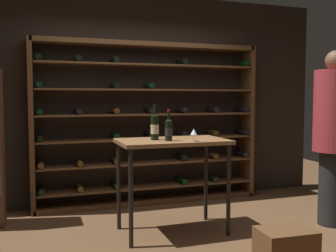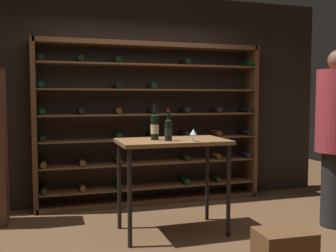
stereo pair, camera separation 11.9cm
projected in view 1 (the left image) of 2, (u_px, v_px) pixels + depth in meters
name	position (u px, v px, depth m)	size (l,w,h in m)	color
ground_plane	(173.00, 242.00, 3.89)	(9.42, 9.42, 0.00)	brown
back_wall	(131.00, 99.00, 5.40)	(5.68, 0.10, 2.85)	black
wine_rack	(148.00, 125.00, 5.28)	(3.08, 0.32, 2.17)	brown
tasting_table	(172.00, 151.00, 4.12)	(1.14, 0.67, 1.00)	brown
person_guest_plum_blouse	(334.00, 130.00, 4.37)	(0.45, 0.45, 1.96)	black
wine_crate	(286.00, 246.00, 3.42)	(0.48, 0.34, 0.29)	brown
wine_bottle_gold_foil	(169.00, 129.00, 3.98)	(0.08, 0.08, 0.32)	black
wine_bottle_green_slim	(155.00, 127.00, 4.06)	(0.09, 0.09, 0.37)	black
wine_glass_stemmed_left	(194.00, 133.00, 3.95)	(0.07, 0.07, 0.13)	silver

